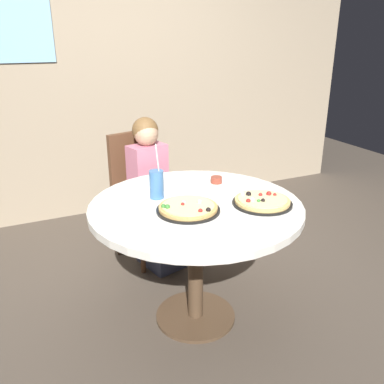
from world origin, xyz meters
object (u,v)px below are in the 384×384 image
object	(u,v)px
dining_table	(196,221)
plate_small	(131,209)
chair_wooden	(141,189)
soda_cup	(157,184)
sauce_bowl	(216,180)
pizza_veggie	(188,208)
diner_child	(154,202)
pizza_cheese	(262,201)

from	to	relation	value
dining_table	plate_small	world-z (taller)	plate_small
chair_wooden	soda_cup	size ratio (longest dim) A/B	3.09
sauce_bowl	plate_small	distance (m)	0.63
dining_table	pizza_veggie	world-z (taller)	pizza_veggie
diner_child	sauce_bowl	bearing A→B (deg)	-63.55
chair_wooden	pizza_cheese	xyz separation A→B (m)	(0.34, -1.07, 0.24)
chair_wooden	soda_cup	xyz separation A→B (m)	(-0.14, -0.74, 0.30)
diner_child	plate_small	bearing A→B (deg)	-118.70
diner_child	plate_small	xyz separation A→B (m)	(-0.36, -0.66, 0.27)
dining_table	sauce_bowl	distance (m)	0.38
chair_wooden	dining_table	bearing A→B (deg)	-88.63
dining_table	chair_wooden	bearing A→B (deg)	91.37
chair_wooden	pizza_veggie	size ratio (longest dim) A/B	2.84
soda_cup	dining_table	bearing A→B (deg)	-46.15
dining_table	chair_wooden	size ratio (longest dim) A/B	1.23
chair_wooden	pizza_cheese	world-z (taller)	chair_wooden
pizza_cheese	soda_cup	bearing A→B (deg)	145.79
soda_cup	diner_child	bearing A→B (deg)	72.18
chair_wooden	plate_small	bearing A→B (deg)	-111.02
pizza_cheese	sauce_bowl	size ratio (longest dim) A/B	4.64
soda_cup	sauce_bowl	distance (m)	0.43
diner_child	sauce_bowl	distance (m)	0.61
pizza_veggie	sauce_bowl	size ratio (longest dim) A/B	4.79
pizza_cheese	plate_small	size ratio (longest dim) A/B	1.80
plate_small	soda_cup	bearing A→B (deg)	28.78
chair_wooden	sauce_bowl	xyz separation A→B (m)	(0.28, -0.66, 0.24)
pizza_veggie	chair_wooden	bearing A→B (deg)	86.55
diner_child	dining_table	bearing A→B (deg)	-91.41
pizza_cheese	soda_cup	xyz separation A→B (m)	(-0.48, 0.33, 0.06)
pizza_cheese	soda_cup	world-z (taller)	soda_cup
sauce_bowl	soda_cup	bearing A→B (deg)	-169.56
diner_child	plate_small	distance (m)	0.80
pizza_veggie	pizza_cheese	bearing A→B (deg)	-11.72
dining_table	diner_child	world-z (taller)	diner_child
chair_wooden	diner_child	size ratio (longest dim) A/B	0.88
soda_cup	plate_small	world-z (taller)	soda_cup
chair_wooden	diner_child	bearing A→B (deg)	-77.39
pizza_veggie	pizza_cheese	xyz separation A→B (m)	(0.40, -0.08, 0.00)
sauce_bowl	plate_small	size ratio (longest dim) A/B	0.39
pizza_veggie	soda_cup	distance (m)	0.27
diner_child	soda_cup	size ratio (longest dim) A/B	3.52
pizza_veggie	pizza_cheese	distance (m)	0.41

